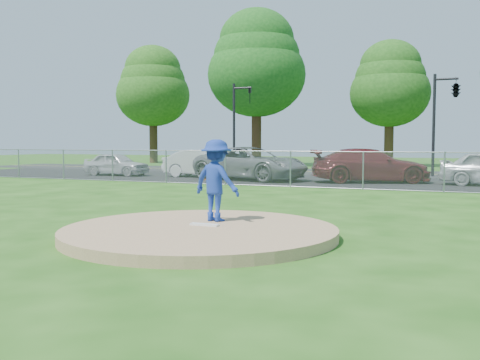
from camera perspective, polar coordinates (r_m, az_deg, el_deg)
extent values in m
plane|color=#1B4A10|center=(19.94, 9.11, -1.39)|extent=(120.00, 120.00, 0.00)
cylinder|color=#A17D58|center=(10.58, -4.29, -5.56)|extent=(5.40, 5.40, 0.20)
cube|color=white|center=(10.74, -3.80, -4.77)|extent=(0.60, 0.15, 0.04)
cube|color=gray|center=(21.82, 10.41, 1.03)|extent=(40.00, 0.06, 1.50)
cube|color=black|center=(26.27, 12.57, -0.14)|extent=(50.00, 8.00, 0.01)
cube|color=#242426|center=(33.65, 14.94, 0.71)|extent=(60.00, 7.00, 0.01)
cylinder|color=#362313|center=(50.05, -9.21, 4.23)|extent=(0.74, 0.74, 4.20)
ellipsoid|color=#1F5115|center=(50.24, -9.27, 8.93)|extent=(6.72, 6.72, 5.71)
ellipsoid|color=#1F5115|center=(50.36, -9.28, 10.26)|extent=(5.91, 5.91, 5.03)
ellipsoid|color=#1F5115|center=(50.50, -9.30, 11.59)|extent=(5.11, 5.11, 4.34)
cylinder|color=#351F13|center=(43.26, 1.76, 4.78)|extent=(0.78, 0.78, 4.90)
ellipsoid|color=#144E15|center=(43.59, 1.78, 11.11)|extent=(7.84, 7.84, 6.66)
ellipsoid|color=#144E15|center=(43.78, 1.78, 12.89)|extent=(6.90, 6.90, 5.86)
ellipsoid|color=#144E15|center=(44.01, 1.79, 14.66)|extent=(5.96, 5.96, 5.06)
cylinder|color=#3B2515|center=(43.64, 15.59, 3.94)|extent=(0.72, 0.72, 3.85)
ellipsoid|color=#1B4C14|center=(43.81, 15.68, 8.88)|extent=(6.16, 6.16, 5.24)
ellipsoid|color=#1B4C14|center=(43.92, 15.71, 10.28)|extent=(5.42, 5.42, 4.61)
ellipsoid|color=#1B4C14|center=(44.05, 15.74, 11.68)|extent=(4.68, 4.68, 3.98)
cylinder|color=black|center=(34.19, -0.65, 5.58)|extent=(0.16, 0.16, 5.60)
cylinder|color=black|center=(34.11, 0.29, 9.79)|extent=(1.20, 0.12, 0.12)
imported|color=black|center=(33.88, 1.04, 8.98)|extent=(0.16, 0.20, 1.00)
cylinder|color=black|center=(31.32, 19.96, 5.49)|extent=(0.16, 0.16, 5.60)
cylinder|color=black|center=(31.47, 21.18, 10.02)|extent=(1.20, 0.12, 0.12)
imported|color=black|center=(31.40, 22.04, 9.09)|extent=(0.53, 2.48, 1.00)
imported|color=navy|center=(11.27, -2.54, -0.04)|extent=(1.23, 0.89, 1.72)
cone|color=#E73B0C|center=(26.86, -3.33, 0.70)|extent=(0.31, 0.31, 0.61)
imported|color=silver|center=(30.97, -13.05, 1.67)|extent=(3.79, 1.53, 1.29)
imported|color=silver|center=(28.78, -3.85, 1.77)|extent=(4.44, 1.55, 1.46)
imported|color=slate|center=(26.57, 1.15, 1.78)|extent=(6.39, 4.13, 1.64)
imported|color=maroon|center=(25.58, 13.72, 1.52)|extent=(5.87, 4.06, 1.58)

